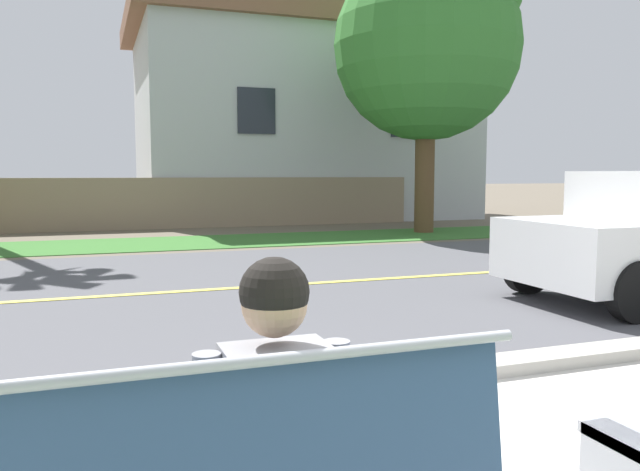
{
  "coord_description": "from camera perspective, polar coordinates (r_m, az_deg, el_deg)",
  "views": [
    {
      "loc": [
        -1.6,
        -1.56,
        1.51
      ],
      "look_at": [
        0.16,
        3.31,
        1.0
      ],
      "focal_mm": 35.31,
      "sensor_mm": 36.0,
      "label": 1
    }
  ],
  "objects": [
    {
      "name": "garden_wall",
      "position": [
        17.93,
        -11.47,
        2.93
      ],
      "size": [
        13.0,
        0.36,
        1.4
      ],
      "primitive_type": "cube",
      "color": "gray",
      "rests_on": "ground_plane"
    },
    {
      "name": "street_asphalt",
      "position": [
        8.36,
        -8.5,
        -4.82
      ],
      "size": [
        52.0,
        8.0,
        0.01
      ],
      "primitive_type": "cube",
      "color": "#515156",
      "rests_on": "ground_plane"
    },
    {
      "name": "shade_tree_centre",
      "position": [
        16.67,
        10.28,
        17.65
      ],
      "size": [
        4.67,
        4.67,
        7.7
      ],
      "color": "brown",
      "rests_on": "ground_plane"
    },
    {
      "name": "ground_plane",
      "position": [
        9.81,
        -10.23,
        -3.31
      ],
      "size": [
        140.0,
        140.0,
        0.0
      ],
      "primitive_type": "plane",
      "color": "#665B4C"
    },
    {
      "name": "house_across_street",
      "position": [
        22.09,
        -1.69,
        10.37
      ],
      "size": [
        11.55,
        6.91,
        6.58
      ],
      "color": "#B7BCC1",
      "rests_on": "ground_plane"
    },
    {
      "name": "seated_person_grey",
      "position": [
        2.21,
        -4.75,
        -16.61
      ],
      "size": [
        0.52,
        0.68,
        1.25
      ],
      "color": "#47382D",
      "rests_on": "ground_plane"
    },
    {
      "name": "road_centre_line",
      "position": [
        8.36,
        -8.5,
        -4.78
      ],
      "size": [
        48.0,
        0.14,
        0.01
      ],
      "primitive_type": "cube",
      "color": "#E0CC4C",
      "rests_on": "ground_plane"
    },
    {
      "name": "curb_edge",
      "position": [
        4.47,
        2.31,
        -13.38
      ],
      "size": [
        44.0,
        0.3,
        0.11
      ],
      "primitive_type": "cube",
      "color": "#ADA89E",
      "rests_on": "ground_plane"
    },
    {
      "name": "far_verge_grass",
      "position": [
        14.02,
        -13.16,
        -0.67
      ],
      "size": [
        48.0,
        2.8,
        0.02
      ],
      "primitive_type": "cube",
      "color": "#38702D",
      "rests_on": "ground_plane"
    }
  ]
}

